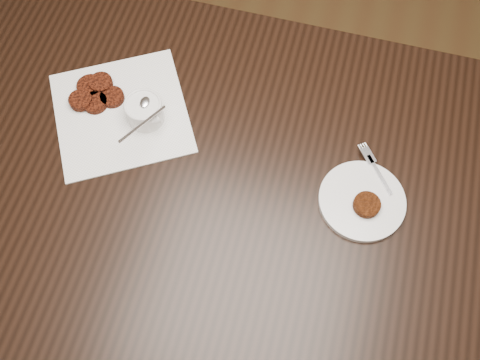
% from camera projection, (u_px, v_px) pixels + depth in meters
% --- Properties ---
extents(floor, '(4.00, 4.00, 0.00)m').
position_uv_depth(floor, '(243.00, 287.00, 1.79)').
color(floor, '#51381B').
rests_on(floor, ground).
extents(table, '(1.52, 0.97, 0.75)m').
position_uv_depth(table, '(241.00, 245.00, 1.46)').
color(table, black).
rests_on(table, floor).
extents(napkin, '(0.40, 0.40, 0.00)m').
position_uv_depth(napkin, '(121.00, 113.00, 1.21)').
color(napkin, white).
rests_on(napkin, table).
extents(sauce_ramekin, '(0.13, 0.13, 0.12)m').
position_uv_depth(sauce_ramekin, '(142.00, 103.00, 1.14)').
color(sauce_ramekin, silver).
rests_on(sauce_ramekin, napkin).
extents(patty_cluster, '(0.25, 0.25, 0.02)m').
position_uv_depth(patty_cluster, '(96.00, 93.00, 1.21)').
color(patty_cluster, '#5C1E0C').
rests_on(patty_cluster, napkin).
extents(plate_with_patty, '(0.26, 0.26, 0.03)m').
position_uv_depth(plate_with_patty, '(363.00, 199.00, 1.10)').
color(plate_with_patty, silver).
rests_on(plate_with_patty, table).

